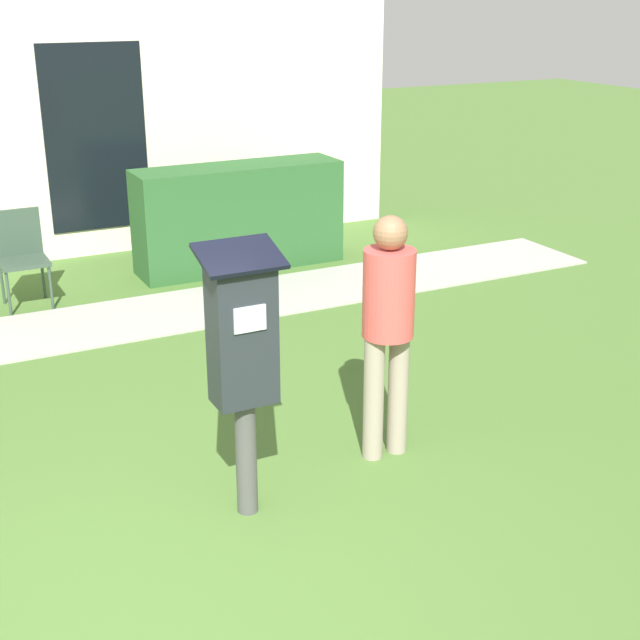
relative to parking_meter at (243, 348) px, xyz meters
The scene contains 6 objects.
ground_plane 1.47m from the parking_meter, 138.44° to the right, with size 40.00×40.00×0.00m, color #476B2D.
sidewalk 3.63m from the parking_meter, 103.09° to the left, with size 12.00×1.10×0.02m.
parking_meter is the anchor object (origin of this frame).
person_standing 1.08m from the parking_meter, 11.90° to the left, with size 0.32×0.32×1.58m.
outdoor_chair_middle 4.34m from the parking_meter, 96.58° to the left, with size 0.44×0.44×0.90m.
hedge_row 4.85m from the parking_meter, 68.23° to the left, with size 2.20×0.60×1.10m.
Camera 1 is at (-0.86, -3.44, 2.84)m, focal length 50.00 mm.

